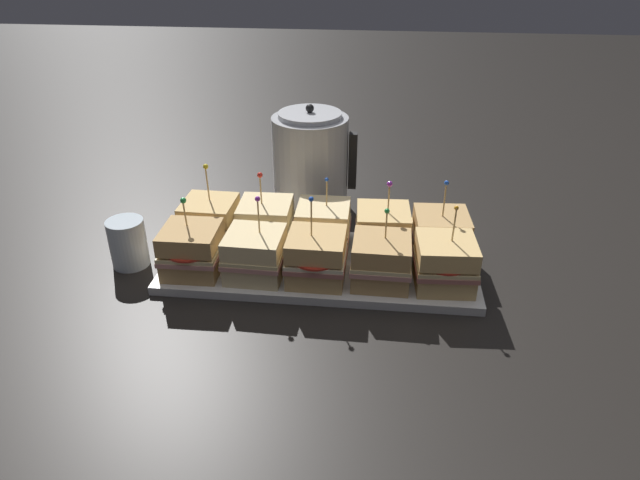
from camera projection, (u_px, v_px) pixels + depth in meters
ground_plane at (320, 268)px, 1.21m from camera, size 6.00×6.00×0.00m
serving_platter at (320, 265)px, 1.21m from camera, size 0.65×0.27×0.02m
sandwich_front_far_left at (192, 250)px, 1.15m from camera, size 0.12×0.12×0.16m
sandwich_front_left at (255, 254)px, 1.14m from camera, size 0.12×0.12×0.17m
sandwich_front_center at (317, 257)px, 1.12m from camera, size 0.12×0.12×0.18m
sandwich_front_right at (381, 260)px, 1.11m from camera, size 0.12×0.12×0.16m
sandwich_front_far_right at (445, 263)px, 1.10m from camera, size 0.12×0.12×0.17m
sandwich_back_far_left at (210, 221)px, 1.26m from camera, size 0.12×0.12×0.18m
sandwich_back_left at (266, 223)px, 1.25m from camera, size 0.12×0.12×0.17m
sandwich_back_center at (323, 227)px, 1.23m from camera, size 0.12×0.12×0.16m
sandwich_back_right at (383, 231)px, 1.22m from camera, size 0.12×0.12×0.17m
sandwich_back_far_right at (440, 234)px, 1.21m from camera, size 0.12×0.12×0.17m
kettle_steel at (311, 162)px, 1.41m from camera, size 0.21×0.19×0.27m
drinking_glass at (128, 243)px, 1.20m from camera, size 0.08×0.08×0.10m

